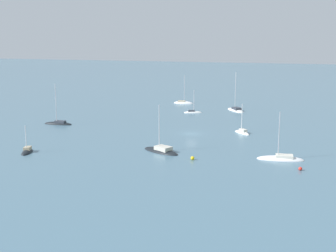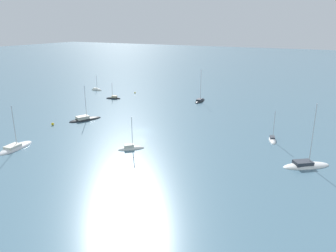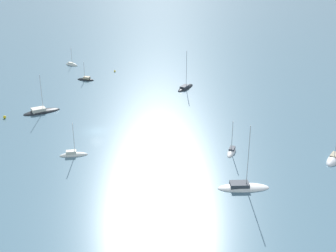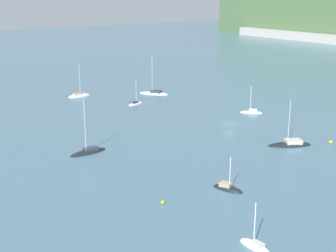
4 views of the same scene
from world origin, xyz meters
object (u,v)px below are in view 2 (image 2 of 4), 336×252
object	(u,v)px
sailboat_7	(97,90)
mooring_buoy_2	(53,124)
sailboat_1	(131,149)
sailboat_4	(200,101)
mooring_buoy_1	(135,93)
sailboat_6	(113,98)
sailboat_8	(272,140)
sailboat_0	(85,120)
sailboat_3	(306,166)
sailboat_5	(15,148)

from	to	relation	value
sailboat_7	mooring_buoy_2	distance (m)	45.65
sailboat_1	mooring_buoy_2	size ratio (longest dim) A/B	10.67
sailboat_4	mooring_buoy_1	world-z (taller)	sailboat_4
sailboat_7	sailboat_6	bearing A→B (deg)	-35.46
sailboat_4	sailboat_1	bearing A→B (deg)	-179.44
sailboat_8	mooring_buoy_1	world-z (taller)	sailboat_8
sailboat_0	sailboat_3	bearing A→B (deg)	-67.99
sailboat_1	sailboat_7	bearing A→B (deg)	92.20
sailboat_6	sailboat_8	bearing A→B (deg)	143.41
sailboat_0	mooring_buoy_2	size ratio (longest dim) A/B	14.23
sailboat_5	mooring_buoy_1	distance (m)	59.48
mooring_buoy_2	sailboat_6	bearing A→B (deg)	-81.64
sailboat_0	sailboat_4	bearing A→B (deg)	-2.06
sailboat_6	sailboat_5	bearing A→B (deg)	83.03
sailboat_1	sailboat_8	xyz separation A→B (m)	(-25.07, -18.87, -0.03)
sailboat_4	sailboat_7	size ratio (longest dim) A/B	1.67
sailboat_1	sailboat_8	world-z (taller)	sailboat_1
sailboat_6	mooring_buoy_1	bearing A→B (deg)	-117.30
sailboat_3	sailboat_6	world-z (taller)	sailboat_3
sailboat_6	sailboat_8	size ratio (longest dim) A/B	0.82
sailboat_1	mooring_buoy_2	world-z (taller)	sailboat_1
mooring_buoy_2	sailboat_5	bearing A→B (deg)	108.97
sailboat_7	mooring_buoy_2	world-z (taller)	sailboat_7
sailboat_3	sailboat_6	bearing A→B (deg)	118.73
sailboat_3	sailboat_6	xyz separation A→B (m)	(64.83, -29.57, -0.01)
sailboat_3	mooring_buoy_2	distance (m)	60.15
sailboat_4	mooring_buoy_1	size ratio (longest dim) A/B	21.02
sailboat_4	mooring_buoy_1	xyz separation A→B (m)	(26.41, -1.08, 0.16)
sailboat_3	sailboat_4	distance (m)	54.05
sailboat_4	sailboat_7	bearing A→B (deg)	87.53
sailboat_4	sailboat_6	size ratio (longest dim) A/B	1.84
sailboat_0	sailboat_5	xyz separation A→B (m)	(-1.25, 22.95, -0.05)
sailboat_7	mooring_buoy_2	size ratio (longest dim) A/B	9.52
sailboat_4	sailboat_6	distance (m)	29.81
mooring_buoy_1	mooring_buoy_2	distance (m)	43.56
sailboat_1	mooring_buoy_2	distance (m)	27.40
sailboat_0	sailboat_7	world-z (taller)	sailboat_0
sailboat_0	sailboat_7	xyz separation A→B (m)	(23.49, -33.79, -0.06)
sailboat_4	sailboat_0	bearing A→B (deg)	147.18
sailboat_5	sailboat_8	xyz separation A→B (m)	(-46.75, -29.58, 0.02)
sailboat_3	mooring_buoy_2	size ratio (longest dim) A/B	17.63
sailboat_8	mooring_buoy_2	xyz separation A→B (m)	(52.06, 14.14, 0.25)
sailboat_0	sailboat_5	world-z (taller)	sailboat_0
mooring_buoy_2	mooring_buoy_1	bearing A→B (deg)	-85.93
sailboat_0	sailboat_8	xyz separation A→B (m)	(-48.00, -6.63, -0.03)
sailboat_0	sailboat_6	distance (m)	26.31
sailboat_7	mooring_buoy_1	xyz separation A→B (m)	(-16.34, -2.14, 0.19)
sailboat_6	mooring_buoy_1	xyz separation A→B (m)	(-1.66, -11.14, 0.15)
sailboat_3	sailboat_5	distance (m)	57.72
sailboat_1	sailboat_7	distance (m)	65.37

